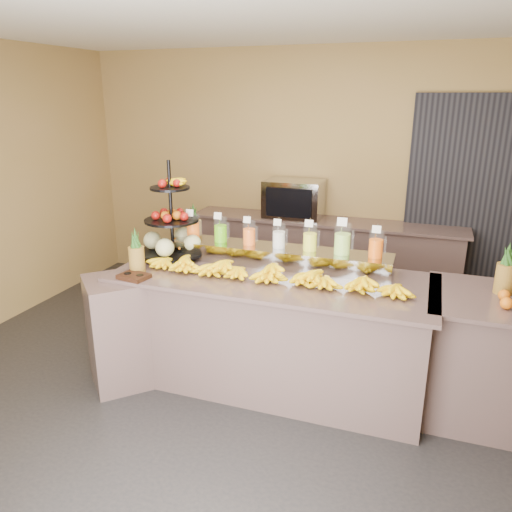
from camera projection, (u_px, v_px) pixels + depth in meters
The scene contains 19 objects.
ground at pixel (259, 400), 3.91m from camera, with size 6.00×6.00×0.00m, color black.
room_envelope at pixel (314, 148), 3.98m from camera, with size 6.04×5.02×2.82m.
buffet_counter at pixel (257, 330), 4.04m from camera, with size 2.75×1.25×0.93m.
right_counter at pixel (501, 359), 3.59m from camera, with size 1.08×0.88×0.93m.
back_ledge at pixel (323, 259), 5.78m from camera, with size 3.10×0.55×0.93m.
pitcher_tray at pixel (279, 256), 4.13m from camera, with size 1.85×0.30×0.15m, color gray.
juice_pitcher_orange_a at pixel (193, 228), 4.33m from camera, with size 0.12×0.12×0.28m.
juice_pitcher_green at pixel (221, 231), 4.24m from camera, with size 0.11×0.12×0.28m.
juice_pitcher_orange_b at pixel (249, 234), 4.16m from camera, with size 0.11×0.11×0.26m.
juice_pitcher_milk at pixel (279, 237), 4.08m from camera, with size 0.11×0.11×0.26m.
juice_pitcher_lemon at pixel (310, 239), 4.00m from camera, with size 0.11×0.12×0.28m.
juice_pitcher_lime at pixel (342, 241), 3.91m from camera, with size 0.13×0.14×0.32m.
juice_pitcher_orange_c at pixel (376, 246), 3.83m from camera, with size 0.11×0.12×0.27m.
banana_heap at pixel (270, 270), 3.80m from camera, with size 2.08×0.19×0.17m.
fruit_stand at pixel (176, 233), 4.29m from camera, with size 0.65×0.65×0.84m.
condiment_caddy at pixel (134, 276), 3.84m from camera, with size 0.22×0.17×0.03m, color black.
pineapple_left_a at pixel (137, 256), 3.94m from camera, with size 0.12×0.12×0.37m.
pineapple_left_b at pixel (194, 231), 4.58m from camera, with size 0.14×0.14×0.42m.
oven_warmer at pixel (294, 199), 5.69m from camera, with size 0.65×0.45×0.43m, color gray.
Camera 1 is at (1.10, -3.19, 2.28)m, focal length 35.00 mm.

